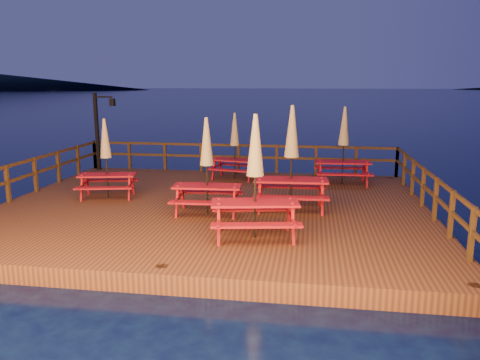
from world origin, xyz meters
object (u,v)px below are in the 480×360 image
(picnic_table_0, at_px, (106,157))
(picnic_table_2, at_px, (235,145))
(lamp_post, at_px, (100,124))
(picnic_table_1, at_px, (344,145))

(picnic_table_0, xyz_separation_m, picnic_table_2, (3.33, 3.30, -0.01))
(picnic_table_0, height_order, picnic_table_2, picnic_table_0)
(lamp_post, relative_size, picnic_table_0, 1.26)
(picnic_table_0, distance_m, picnic_table_2, 4.69)
(picnic_table_1, bearing_deg, picnic_table_2, 171.45)
(lamp_post, height_order, picnic_table_1, lamp_post)
(picnic_table_0, distance_m, picnic_table_1, 7.68)
(lamp_post, xyz_separation_m, picnic_table_0, (2.12, -4.22, -0.56))
(picnic_table_2, bearing_deg, picnic_table_1, 6.72)
(picnic_table_1, bearing_deg, lamp_post, 168.78)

